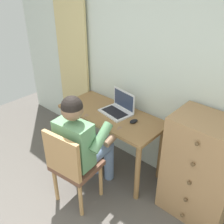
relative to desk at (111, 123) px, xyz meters
The scene contains 9 objects.
wall_back 0.79m from the desk, 46.41° to the left, with size 4.80×0.05×2.50m, color silver.
curtain_panel 1.09m from the desk, 163.86° to the left, with size 0.57×0.03×2.20m, color #CCB77A.
desk is the anchor object (origin of this frame).
dresser 1.07m from the desk, ahead, with size 0.63×0.47×1.06m.
chair 0.70m from the desk, 81.79° to the right, with size 0.47×0.45×0.89m.
person_seated 0.51m from the desk, 81.10° to the right, with size 0.58×0.61×1.21m.
laptop 0.19m from the desk, 64.46° to the left, with size 0.37×0.30×0.24m.
computer_mouse 0.33m from the desk, ahead, with size 0.06×0.10×0.03m, color black.
desk_clock 0.48m from the desk, 164.92° to the right, with size 0.09×0.09×0.03m.
Camera 1 is at (1.32, 0.04, 2.16)m, focal length 40.69 mm.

